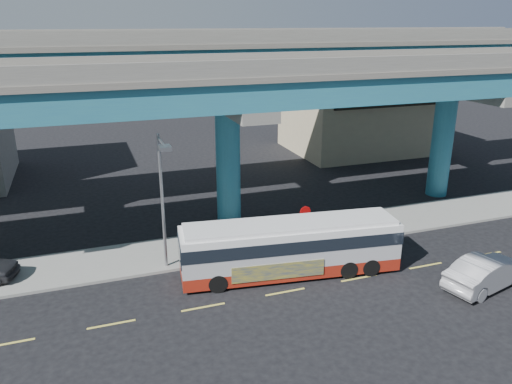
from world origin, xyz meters
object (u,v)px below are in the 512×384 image
object	(u,v)px
transit_bus	(291,246)
street_lamp	(163,185)
stop_sign	(305,217)
sedan	(487,272)

from	to	relation	value
transit_bus	street_lamp	xyz separation A→B (m)	(-5.83, 2.15, 3.18)
street_lamp	stop_sign	xyz separation A→B (m)	(7.94, 0.72, -2.99)
transit_bus	street_lamp	distance (m)	6.98
transit_bus	street_lamp	world-z (taller)	street_lamp
sedan	street_lamp	bearing A→B (deg)	51.12
transit_bus	stop_sign	distance (m)	3.56
sedan	transit_bus	bearing A→B (deg)	48.14
transit_bus	sedan	size ratio (longest dim) A/B	2.22
stop_sign	transit_bus	bearing A→B (deg)	-104.17
transit_bus	sedan	xyz separation A→B (m)	(8.35, -4.39, -0.76)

